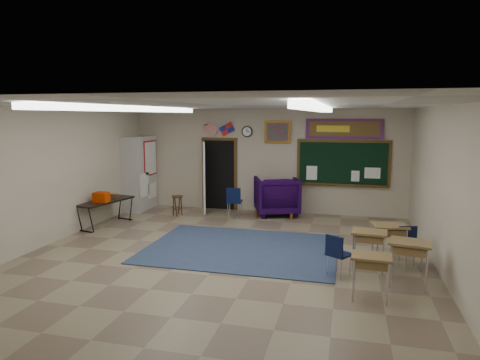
% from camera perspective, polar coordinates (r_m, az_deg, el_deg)
% --- Properties ---
extents(floor, '(9.00, 9.00, 0.00)m').
position_cam_1_polar(floor, '(8.55, -2.47, -10.63)').
color(floor, gray).
rests_on(floor, ground).
extents(back_wall, '(8.00, 0.04, 3.00)m').
position_cam_1_polar(back_wall, '(12.52, 3.43, 2.56)').
color(back_wall, beige).
rests_on(back_wall, floor).
extents(front_wall, '(8.00, 0.04, 3.00)m').
position_cam_1_polar(front_wall, '(4.20, -20.89, -10.26)').
color(front_wall, beige).
rests_on(front_wall, floor).
extents(left_wall, '(0.04, 9.00, 3.00)m').
position_cam_1_polar(left_wall, '(10.08, -24.87, 0.30)').
color(left_wall, beige).
rests_on(left_wall, floor).
extents(right_wall, '(0.04, 9.00, 3.00)m').
position_cam_1_polar(right_wall, '(8.01, 26.03, -1.73)').
color(right_wall, beige).
rests_on(right_wall, floor).
extents(ceiling, '(8.00, 9.00, 0.04)m').
position_cam_1_polar(ceiling, '(8.07, -2.61, 9.90)').
color(ceiling, silver).
rests_on(ceiling, back_wall).
extents(area_rug, '(4.00, 3.00, 0.02)m').
position_cam_1_polar(area_rug, '(9.23, 0.18, -9.10)').
color(area_rug, navy).
rests_on(area_rug, floor).
extents(fluorescent_strips, '(3.86, 6.00, 0.10)m').
position_cam_1_polar(fluorescent_strips, '(8.07, -2.61, 9.48)').
color(fluorescent_strips, white).
rests_on(fluorescent_strips, ceiling).
extents(doorway, '(1.10, 0.89, 2.16)m').
position_cam_1_polar(doorway, '(12.79, -3.34, 0.69)').
color(doorway, black).
rests_on(doorway, back_wall).
extents(chalkboard, '(2.55, 0.14, 1.30)m').
position_cam_1_polar(chalkboard, '(12.26, 13.54, 2.04)').
color(chalkboard, '#503817').
rests_on(chalkboard, back_wall).
extents(bulletin_board, '(2.10, 0.05, 0.55)m').
position_cam_1_polar(bulletin_board, '(12.20, 13.71, 6.65)').
color(bulletin_board, '#B2140F').
rests_on(bulletin_board, back_wall).
extents(framed_art_print, '(0.75, 0.05, 0.65)m').
position_cam_1_polar(framed_art_print, '(12.36, 5.04, 6.41)').
color(framed_art_print, '#8F5B1B').
rests_on(framed_art_print, back_wall).
extents(wall_clock, '(0.32, 0.05, 0.32)m').
position_cam_1_polar(wall_clock, '(12.54, 0.95, 6.48)').
color(wall_clock, black).
rests_on(wall_clock, back_wall).
extents(wall_flags, '(1.16, 0.06, 0.70)m').
position_cam_1_polar(wall_flags, '(12.73, -2.83, 7.08)').
color(wall_flags, red).
rests_on(wall_flags, back_wall).
extents(storage_cabinet, '(0.59, 1.25, 2.20)m').
position_cam_1_polar(storage_cabinet, '(13.17, -13.21, 0.88)').
color(storage_cabinet, '#B7B6B2').
rests_on(storage_cabinet, floor).
extents(wingback_armchair, '(1.50, 1.52, 1.09)m').
position_cam_1_polar(wingback_armchair, '(12.25, 4.89, -2.11)').
color(wingback_armchair, '#1B0532').
rests_on(wingback_armchair, floor).
extents(student_chair_reading, '(0.48, 0.48, 0.86)m').
position_cam_1_polar(student_chair_reading, '(11.88, -0.74, -2.98)').
color(student_chair_reading, '#081033').
rests_on(student_chair_reading, floor).
extents(student_chair_desk_a, '(0.53, 0.53, 0.76)m').
position_cam_1_polar(student_chair_desk_a, '(7.83, 13.08, -9.74)').
color(student_chair_desk_a, '#081033').
rests_on(student_chair_desk_a, floor).
extents(student_chair_desk_b, '(0.48, 0.48, 0.77)m').
position_cam_1_polar(student_chair_desk_b, '(8.56, 21.81, -8.52)').
color(student_chair_desk_b, '#081033').
rests_on(student_chair_desk_b, floor).
extents(student_desk_front_left, '(0.65, 0.51, 0.74)m').
position_cam_1_polar(student_desk_front_left, '(8.24, 16.78, -8.72)').
color(student_desk_front_left, olive).
rests_on(student_desk_front_left, floor).
extents(student_desk_front_right, '(0.71, 0.58, 0.76)m').
position_cam_1_polar(student_desk_front_right, '(8.75, 19.28, -7.75)').
color(student_desk_front_right, olive).
rests_on(student_desk_front_right, floor).
extents(student_desk_back_left, '(0.61, 0.47, 0.71)m').
position_cam_1_polar(student_desk_back_left, '(7.00, 17.03, -12.00)').
color(student_desk_back_left, olive).
rests_on(student_desk_back_left, floor).
extents(student_desk_back_right, '(0.73, 0.60, 0.78)m').
position_cam_1_polar(student_desk_back_right, '(7.69, 21.63, -10.06)').
color(student_desk_back_right, olive).
rests_on(student_desk_back_right, floor).
extents(folding_table, '(0.86, 1.68, 0.91)m').
position_cam_1_polar(folding_table, '(11.54, -17.42, -4.07)').
color(folding_table, black).
rests_on(folding_table, floor).
extents(wooden_stool, '(0.32, 0.32, 0.56)m').
position_cam_1_polar(wooden_stool, '(12.28, -8.34, -3.35)').
color(wooden_stool, '#492F15').
rests_on(wooden_stool, floor).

